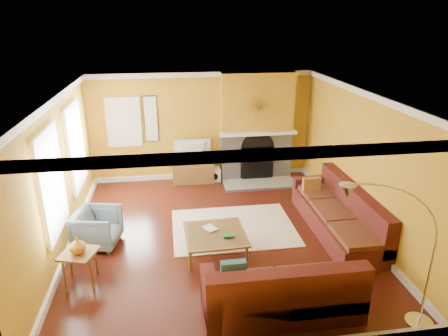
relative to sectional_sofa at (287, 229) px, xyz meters
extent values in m
cube|color=#511C11|center=(-1.13, 0.74, -0.46)|extent=(5.50, 6.00, 0.02)
cube|color=white|center=(-1.13, 0.74, 2.26)|extent=(5.50, 6.00, 0.02)
cube|color=gold|center=(-1.13, 3.75, 0.90)|extent=(5.50, 0.02, 2.70)
cube|color=gold|center=(-1.13, -2.27, 0.90)|extent=(5.50, 0.02, 2.70)
cube|color=gold|center=(-3.89, 0.74, 0.90)|extent=(0.02, 6.00, 2.70)
cube|color=gold|center=(1.63, 0.74, 0.90)|extent=(0.02, 6.00, 2.70)
cube|color=white|center=(-3.85, 2.04, 1.05)|extent=(0.06, 1.22, 1.72)
cube|color=white|center=(-3.85, 0.14, 1.05)|extent=(0.06, 1.22, 1.72)
cube|color=white|center=(-3.03, 3.70, 1.10)|extent=(0.82, 0.06, 1.22)
cube|color=white|center=(-2.38, 3.71, 1.15)|extent=(0.34, 0.04, 1.14)
cube|color=white|center=(0.22, 3.30, 0.80)|extent=(1.92, 0.22, 0.08)
cube|color=#9A9691|center=(0.22, 2.99, -0.42)|extent=(1.80, 0.70, 0.06)
cube|color=beige|center=(-0.78, 0.96, -0.44)|extent=(2.40, 1.80, 0.02)
cube|color=brown|center=(-1.41, 3.45, -0.17)|extent=(1.03, 0.46, 0.56)
imported|color=black|center=(-1.41, 3.45, 0.38)|extent=(0.92, 0.13, 0.53)
cube|color=white|center=(-0.88, 3.46, -0.29)|extent=(0.32, 0.32, 0.32)
imported|color=slate|center=(-3.34, 0.69, -0.10)|extent=(0.90, 0.88, 0.70)
imported|color=orange|center=(-3.44, -0.41, 0.23)|extent=(0.29, 0.29, 0.27)
imported|color=white|center=(-1.41, 0.20, -0.02)|extent=(0.29, 0.32, 0.03)
camera|label=1|loc=(-1.98, -5.95, 3.51)|focal=32.00mm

